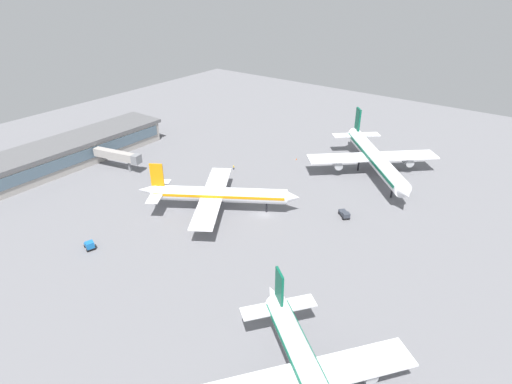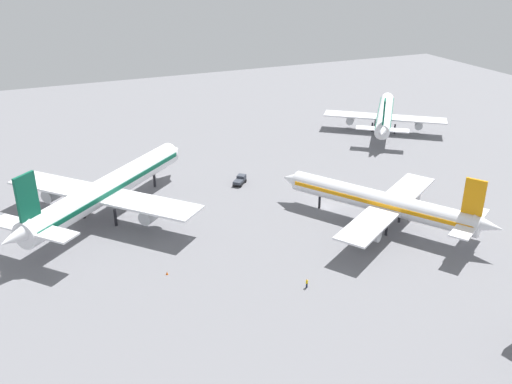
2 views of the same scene
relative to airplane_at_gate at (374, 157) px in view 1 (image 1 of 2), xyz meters
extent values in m
plane|color=slate|center=(44.49, -14.19, -6.21)|extent=(288.00, 288.00, 0.00)
cube|color=#9E9993|center=(56.99, -92.19, -2.47)|extent=(71.25, 16.62, 7.48)
cube|color=#4C6070|center=(56.99, -83.72, -1.40)|extent=(68.40, 0.30, 3.85)
cube|color=#59595B|center=(56.99, -92.19, 1.81)|extent=(74.10, 17.28, 1.28)
cylinder|color=white|center=(0.46, 0.42, 0.00)|extent=(38.31, 35.42, 5.17)
cone|color=white|center=(19.03, 17.26, 0.00)|extent=(7.13, 7.11, 4.91)
cone|color=white|center=(-18.10, -16.41, 0.78)|extent=(7.57, 7.41, 4.14)
cube|color=#0C593F|center=(0.46, 0.42, 0.39)|extent=(36.98, 34.23, 0.93)
cube|color=white|center=(-1.28, -1.16, -0.52)|extent=(35.58, 38.14, 0.47)
cylinder|color=#A5A8AD|center=(-9.68, 8.11, -2.33)|extent=(6.44, 6.21, 2.84)
cylinder|color=#A5A8AD|center=(7.12, -10.42, -2.33)|extent=(6.44, 6.21, 2.84)
cube|color=white|center=(-15.21, -13.79, 0.52)|extent=(15.12, 16.07, 0.37)
cube|color=#0C593F|center=(-15.21, -13.79, 6.73)|extent=(3.72, 3.45, 8.28)
cylinder|color=black|center=(12.65, 11.48, -4.39)|extent=(0.62, 0.62, 3.62)
cylinder|color=black|center=(-5.10, 0.96, -4.39)|extent=(0.62, 0.62, 3.62)
cylinder|color=black|center=(0.46, -5.17, -4.39)|extent=(0.62, 0.62, 3.62)
cylinder|color=white|center=(89.16, 27.26, -1.11)|extent=(26.91, 33.13, 4.24)
cone|color=white|center=(76.61, 10.99, -0.48)|extent=(5.93, 6.27, 3.39)
cube|color=#0C593F|center=(89.16, 27.26, -0.80)|extent=(26.04, 31.96, 0.76)
cube|color=white|center=(87.98, 25.74, -1.54)|extent=(32.78, 27.26, 0.38)
cylinder|color=#A5A8AD|center=(79.86, 32.00, -3.02)|extent=(4.91, 5.39, 2.33)
cube|color=white|center=(78.56, 13.52, -0.69)|extent=(13.71, 11.69, 0.31)
cube|color=#0C593F|center=(78.56, 13.52, 4.40)|extent=(2.62, 3.21, 6.79)
cylinder|color=black|center=(84.59, 26.89, -4.72)|extent=(0.51, 0.51, 2.97)
cylinder|color=white|center=(50.28, -26.12, -1.01)|extent=(24.62, 35.63, 4.33)
cone|color=white|center=(39.11, -8.36, -1.01)|extent=(5.79, 5.86, 4.11)
cone|color=white|center=(61.45, -43.88, -0.36)|extent=(5.81, 6.43, 3.46)
cube|color=orange|center=(50.28, -26.12, -0.68)|extent=(23.86, 34.34, 0.78)
cube|color=white|center=(51.33, -27.79, -1.44)|extent=(35.01, 25.24, 0.39)
cylinder|color=#A5A8AD|center=(42.46, -33.36, -2.96)|extent=(4.74, 5.60, 2.38)
cylinder|color=#A5A8AD|center=(60.19, -22.21, -2.96)|extent=(4.74, 5.60, 2.38)
cube|color=white|center=(59.71, -41.12, -0.58)|extent=(14.54, 10.95, 0.31)
cube|color=orange|center=(59.71, -41.12, 4.62)|extent=(2.41, 3.45, 6.93)
cylinder|color=black|center=(42.94, -14.46, -4.69)|extent=(0.52, 0.52, 3.03)
cylinder|color=black|center=(49.02, -30.63, -4.69)|extent=(0.52, 0.52, 3.03)
cylinder|color=black|center=(54.89, -26.94, -4.69)|extent=(0.52, 0.52, 3.03)
cube|color=black|center=(31.84, 4.90, -5.66)|extent=(4.38, 4.52, 0.30)
cube|color=#333842|center=(32.72, 5.85, -4.91)|extent=(2.62, 2.61, 1.20)
cube|color=#3F596B|center=(33.27, 6.45, -4.67)|extent=(1.23, 1.14, 0.67)
cube|color=#333842|center=(31.23, 4.24, -5.21)|extent=(3.16, 3.20, 0.60)
cylinder|color=black|center=(32.19, 6.67, -5.81)|extent=(0.76, 0.79, 0.80)
cylinder|color=black|center=(33.58, 5.38, -5.81)|extent=(0.76, 0.79, 0.80)
cylinder|color=black|center=(30.10, 4.41, -5.81)|extent=(0.76, 0.79, 0.80)
cylinder|color=black|center=(31.49, 3.12, -5.81)|extent=(0.76, 0.79, 0.80)
cube|color=black|center=(84.56, -39.99, -5.66)|extent=(2.81, 3.63, 0.30)
cube|color=#1966B2|center=(84.78, -39.32, -4.71)|extent=(2.37, 2.31, 1.60)
cube|color=#3F596B|center=(85.03, -38.56, -4.39)|extent=(1.54, 0.58, 0.90)
cube|color=#1966B2|center=(84.27, -40.84, -5.26)|extent=(2.24, 1.93, 0.50)
cylinder|color=black|center=(84.01, -38.63, -5.81)|extent=(0.54, 0.85, 0.80)
cylinder|color=black|center=(85.81, -39.22, -5.81)|extent=(0.54, 0.85, 0.80)
cylinder|color=black|center=(83.30, -40.75, -5.81)|extent=(0.54, 0.85, 0.80)
cylinder|color=black|center=(85.11, -41.35, -5.81)|extent=(0.54, 0.85, 0.80)
cylinder|color=#1E2338|center=(25.79, -40.80, -5.78)|extent=(0.39, 0.39, 0.85)
cylinder|color=yellow|center=(25.79, -40.80, -5.06)|extent=(0.47, 0.47, 0.60)
sphere|color=tan|center=(25.79, -40.80, -4.65)|extent=(0.22, 0.22, 0.22)
cylinder|color=yellow|center=(25.86, -40.57, -5.06)|extent=(0.10, 0.10, 0.54)
cylinder|color=yellow|center=(25.73, -41.03, -5.06)|extent=(0.10, 0.10, 0.54)
cube|color=#9E9993|center=(49.78, -74.89, -1.01)|extent=(6.20, 16.93, 2.80)
cylinder|color=slate|center=(48.50, -69.16, -4.31)|extent=(0.90, 0.90, 3.80)
cube|color=slate|center=(47.73, -65.73, -1.01)|extent=(3.57, 3.02, 3.08)
cone|color=#EA590C|center=(5.19, -27.55, -5.91)|extent=(0.44, 0.44, 0.60)
camera|label=1|loc=(130.48, 46.59, 56.76)|focal=29.74mm
camera|label=2|loc=(-13.40, -110.25, 46.70)|focal=39.09mm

